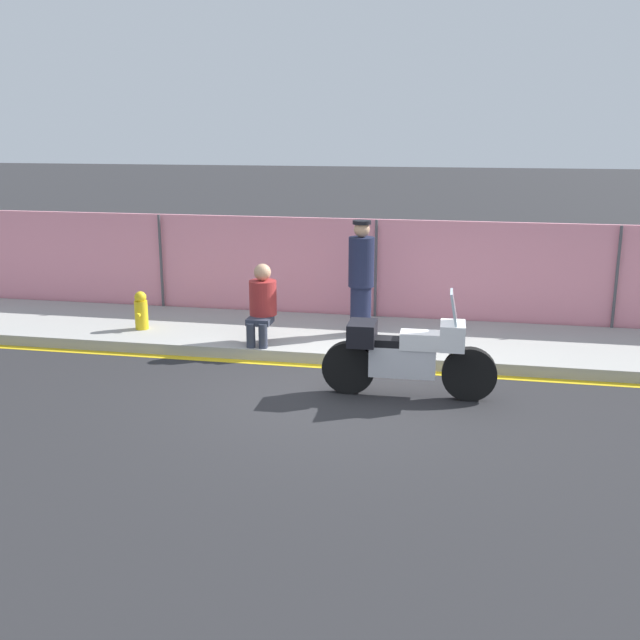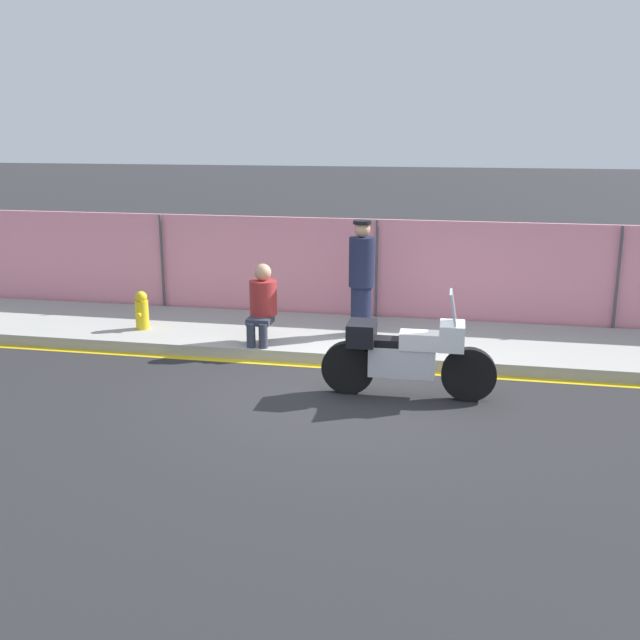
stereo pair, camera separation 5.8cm
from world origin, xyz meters
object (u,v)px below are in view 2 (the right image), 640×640
object	(u,v)px
fire_hydrant	(142,310)
person_seated_on_curb	(262,300)
motorcycle	(407,354)
officer_standing	(362,277)

from	to	relation	value
fire_hydrant	person_seated_on_curb	bearing A→B (deg)	-9.39
person_seated_on_curb	fire_hydrant	world-z (taller)	person_seated_on_curb
motorcycle	officer_standing	bearing A→B (deg)	111.00
officer_standing	fire_hydrant	distance (m)	3.75
person_seated_on_curb	motorcycle	bearing A→B (deg)	-33.02
officer_standing	fire_hydrant	bearing A→B (deg)	-173.70
officer_standing	motorcycle	bearing A→B (deg)	-67.76
person_seated_on_curb	fire_hydrant	xyz separation A→B (m)	(-2.22, 0.37, -0.36)
person_seated_on_curb	officer_standing	bearing A→B (deg)	27.93
motorcycle	fire_hydrant	size ratio (longest dim) A/B	3.55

